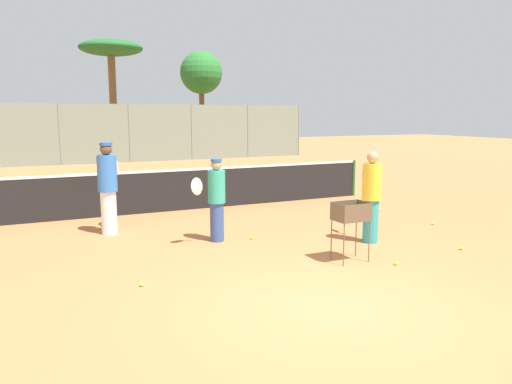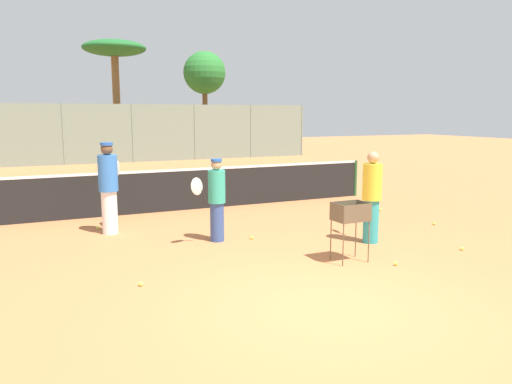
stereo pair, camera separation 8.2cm
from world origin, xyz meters
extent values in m
plane|color=#C67242|center=(0.00, 0.00, 0.00)|extent=(80.00, 80.00, 0.00)
cylinder|color=#26592D|center=(5.58, 7.07, 0.54)|extent=(0.10, 0.10, 1.07)
cube|color=black|center=(0.00, 7.07, 0.51)|extent=(11.16, 0.01, 1.01)
cube|color=white|center=(0.00, 7.07, 1.04)|extent=(11.16, 0.02, 0.06)
cylinder|color=gray|center=(-1.64, 20.39, 1.46)|extent=(0.08, 0.08, 2.92)
cylinder|color=gray|center=(1.64, 20.39, 1.46)|extent=(0.08, 0.08, 2.92)
cylinder|color=gray|center=(4.92, 20.39, 1.46)|extent=(0.08, 0.08, 2.92)
cylinder|color=gray|center=(8.20, 20.39, 1.46)|extent=(0.08, 0.08, 2.92)
cylinder|color=gray|center=(11.48, 20.39, 1.46)|extent=(0.08, 0.08, 2.92)
cube|color=gray|center=(0.00, 20.39, 1.46)|extent=(22.95, 0.01, 2.92)
cylinder|color=brown|center=(6.89, 24.34, 2.07)|extent=(0.32, 0.32, 4.13)
sphere|color=#28722D|center=(6.89, 24.34, 4.90)|extent=(2.57, 2.57, 2.57)
cylinder|color=brown|center=(1.66, 24.76, 2.84)|extent=(0.42, 0.42, 5.68)
ellipsoid|color=#1E6028|center=(1.66, 24.76, 6.12)|extent=(3.56, 3.56, 0.89)
cylinder|color=teal|center=(2.54, 2.40, 0.42)|extent=(0.29, 0.29, 0.83)
cylinder|color=yellow|center=(2.54, 2.40, 1.18)|extent=(0.36, 0.36, 0.69)
sphere|color=tan|center=(2.54, 2.40, 1.64)|extent=(0.23, 0.23, 0.23)
cylinder|color=black|center=(2.67, 2.74, 1.01)|extent=(0.08, 0.15, 0.27)
ellipsoid|color=silver|center=(2.74, 2.91, 1.23)|extent=(0.17, 0.38, 0.43)
cylinder|color=white|center=(-1.88, 5.27, 0.44)|extent=(0.31, 0.31, 0.89)
cylinder|color=blue|center=(-1.88, 5.27, 1.26)|extent=(0.39, 0.39, 0.74)
sphere|color=brown|center=(-1.88, 5.27, 1.75)|extent=(0.24, 0.24, 0.24)
cylinder|color=#2659B2|center=(-1.88, 5.27, 1.85)|extent=(0.25, 0.25, 0.06)
cylinder|color=black|center=(-1.70, 5.59, 1.07)|extent=(0.10, 0.14, 0.27)
ellipsoid|color=silver|center=(-1.61, 5.76, 1.29)|extent=(0.22, 0.36, 0.43)
cylinder|color=#334C8C|center=(-0.09, 3.76, 0.38)|extent=(0.27, 0.27, 0.76)
cylinder|color=teal|center=(-0.09, 3.76, 1.07)|extent=(0.33, 0.33, 0.63)
sphere|color=tan|center=(-0.09, 3.76, 1.49)|extent=(0.20, 0.20, 0.20)
cylinder|color=#2659B2|center=(-0.09, 3.76, 1.58)|extent=(0.22, 0.22, 0.05)
cylinder|color=black|center=(-0.40, 3.61, 0.91)|extent=(0.14, 0.09, 0.27)
ellipsoid|color=silver|center=(-0.56, 3.54, 1.13)|extent=(0.37, 0.20, 0.43)
cylinder|color=brown|center=(1.19, 1.38, 0.35)|extent=(0.02, 0.02, 0.70)
cylinder|color=brown|center=(1.70, 1.38, 0.35)|extent=(0.02, 0.02, 0.70)
cylinder|color=brown|center=(1.19, 1.74, 0.35)|extent=(0.02, 0.02, 0.70)
cylinder|color=brown|center=(1.70, 1.74, 0.35)|extent=(0.02, 0.02, 0.70)
cube|color=brown|center=(1.44, 1.56, 0.71)|extent=(0.55, 0.40, 0.01)
cube|color=brown|center=(1.44, 1.36, 0.85)|extent=(0.55, 0.01, 0.30)
cube|color=brown|center=(1.44, 1.76, 0.85)|extent=(0.55, 0.01, 0.30)
cube|color=brown|center=(1.17, 1.56, 0.85)|extent=(0.01, 0.40, 0.30)
cube|color=brown|center=(1.72, 1.56, 0.85)|extent=(0.01, 0.40, 0.30)
sphere|color=#D1E54C|center=(1.45, 1.71, 0.80)|extent=(0.07, 0.07, 0.07)
sphere|color=#D1E54C|center=(1.46, 1.51, 0.80)|extent=(0.07, 0.07, 0.07)
sphere|color=#D1E54C|center=(1.26, 1.43, 0.80)|extent=(0.07, 0.07, 0.07)
sphere|color=#D1E54C|center=(1.61, 1.68, 0.75)|extent=(0.07, 0.07, 0.07)
sphere|color=#D1E54C|center=(1.33, 1.50, 0.75)|extent=(0.07, 0.07, 0.07)
sphere|color=#D1E54C|center=(1.46, 1.46, 0.80)|extent=(0.07, 0.07, 0.07)
sphere|color=#D1E54C|center=(1.64, 1.44, 0.80)|extent=(0.07, 0.07, 0.07)
sphere|color=#D1E54C|center=(1.27, 1.41, 0.80)|extent=(0.07, 0.07, 0.07)
sphere|color=#D1E54C|center=(1.54, 1.61, 0.75)|extent=(0.07, 0.07, 0.07)
sphere|color=#D1E54C|center=(1.66, 1.51, 0.75)|extent=(0.07, 0.07, 0.07)
sphere|color=#D1E54C|center=(1.39, 1.48, 0.75)|extent=(0.07, 0.07, 0.07)
sphere|color=#D1E54C|center=(1.28, 1.51, 0.80)|extent=(0.07, 0.07, 0.07)
sphere|color=#D1E54C|center=(1.45, 1.68, 0.75)|extent=(0.07, 0.07, 0.07)
sphere|color=#D1E54C|center=(1.28, 1.64, 0.80)|extent=(0.07, 0.07, 0.07)
sphere|color=#D1E54C|center=(4.79, 3.03, 0.03)|extent=(0.07, 0.07, 0.07)
sphere|color=#D1E54C|center=(-2.06, 5.76, 0.03)|extent=(0.07, 0.07, 0.07)
sphere|color=#D1E54C|center=(-2.00, 1.81, 0.03)|extent=(0.07, 0.07, 0.07)
sphere|color=#D1E54C|center=(1.99, 1.03, 0.03)|extent=(0.07, 0.07, 0.07)
sphere|color=#D1E54C|center=(3.70, 1.25, 0.03)|extent=(0.07, 0.07, 0.07)
sphere|color=#D1E54C|center=(4.74, 4.84, 0.03)|extent=(0.07, 0.07, 0.07)
sphere|color=#D1E54C|center=(0.57, 3.60, 0.03)|extent=(0.07, 0.07, 0.07)
camera|label=1|loc=(-3.47, -5.09, 2.46)|focal=35.00mm
camera|label=2|loc=(-3.40, -5.12, 2.46)|focal=35.00mm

